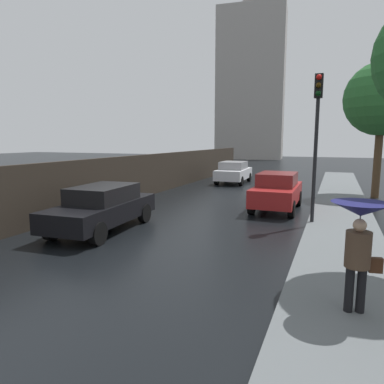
# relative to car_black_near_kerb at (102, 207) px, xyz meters

# --- Properties ---
(car_black_near_kerb) EXTENTS (2.01, 4.46, 1.45)m
(car_black_near_kerb) POSITION_rel_car_black_near_kerb_xyz_m (0.00, 0.00, 0.00)
(car_black_near_kerb) COLOR black
(car_black_near_kerb) RESTS_ON ground
(car_red_mid_road) EXTENTS (1.74, 3.89, 1.55)m
(car_red_mid_road) POSITION_rel_car_black_near_kerb_xyz_m (4.68, 5.51, 0.04)
(car_red_mid_road) COLOR maroon
(car_red_mid_road) RESTS_ON ground
(car_white_behind_camera) EXTENTS (1.91, 3.92, 1.45)m
(car_white_behind_camera) POSITION_rel_car_black_near_kerb_xyz_m (0.55, 13.63, -0.01)
(car_white_behind_camera) COLOR silver
(car_white_behind_camera) RESTS_ON ground
(pedestrian_with_umbrella_near) EXTENTS (0.90, 0.90, 1.81)m
(pedestrian_with_umbrella_near) POSITION_rel_car_black_near_kerb_xyz_m (7.29, -3.19, 0.74)
(pedestrian_with_umbrella_near) COLOR black
(pedestrian_with_umbrella_near) RESTS_ON sidewalk_strip
(traffic_light) EXTENTS (0.26, 0.39, 4.86)m
(traffic_light) POSITION_rel_car_black_near_kerb_xyz_m (6.24, 3.18, 2.71)
(traffic_light) COLOR black
(traffic_light) RESTS_ON sidewalk_strip
(street_tree_near) EXTENTS (3.58, 3.58, 6.67)m
(street_tree_near) POSITION_rel_car_black_near_kerb_xyz_m (8.79, 10.53, 4.09)
(street_tree_near) COLOR #4C3823
(street_tree_near) RESTS_ON ground
(distant_tower) EXTENTS (10.18, 6.90, 28.26)m
(distant_tower) POSITION_rel_car_black_near_kerb_xyz_m (-5.50, 44.25, 10.96)
(distant_tower) COLOR #9E9993
(distant_tower) RESTS_ON ground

